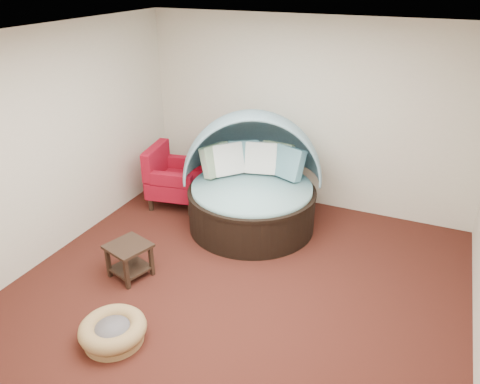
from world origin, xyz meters
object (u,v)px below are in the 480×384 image
at_px(canopy_daybed, 252,175).
at_px(red_armchair, 173,178).
at_px(side_table, 129,256).
at_px(pet_basket, 113,331).

distance_m(canopy_daybed, red_armchair, 1.40).
bearing_deg(side_table, red_armchair, 105.61).
bearing_deg(pet_basket, canopy_daybed, 82.93).
bearing_deg(side_table, pet_basket, -63.23).
xyz_separation_m(pet_basket, side_table, (-0.49, 0.97, 0.16)).
xyz_separation_m(canopy_daybed, side_table, (-0.83, -1.78, -0.48)).
xyz_separation_m(red_armchair, side_table, (0.52, -1.87, -0.15)).
height_order(canopy_daybed, red_armchair, canopy_daybed).
relative_size(red_armchair, side_table, 1.65).
relative_size(pet_basket, side_table, 1.43).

